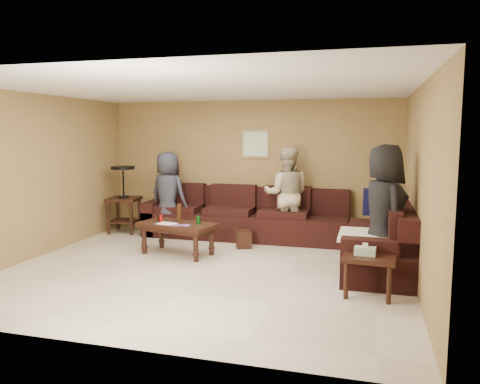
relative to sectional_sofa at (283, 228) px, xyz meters
The scene contains 10 objects.
room 2.18m from the sectional_sofa, 118.22° to the right, with size 5.60×5.50×2.50m.
sectional_sofa is the anchor object (origin of this frame).
coffee_table 1.76m from the sectional_sofa, 150.59° to the right, with size 1.31×0.86×0.78m.
end_table_left 3.21m from the sectional_sofa, behind, with size 0.63×0.63×1.28m.
side_table_right 2.47m from the sectional_sofa, 56.13° to the right, with size 0.63×0.54×0.63m.
waste_bin 0.68m from the sectional_sofa, 164.55° to the right, with size 0.24×0.24×0.29m, color black.
wall_art 1.82m from the sectional_sofa, 126.63° to the left, with size 0.52×0.04×0.52m.
person_left 2.26m from the sectional_sofa, behind, with size 0.76×0.50×1.57m, color #2E3140.
person_middle 0.70m from the sectional_sofa, 94.16° to the left, with size 0.81×0.63×1.68m, color #BEAC8D.
person_right 2.09m from the sectional_sofa, 40.15° to the right, with size 0.86×0.56×1.77m, color black.
Camera 1 is at (2.15, -6.03, 1.90)m, focal length 35.00 mm.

